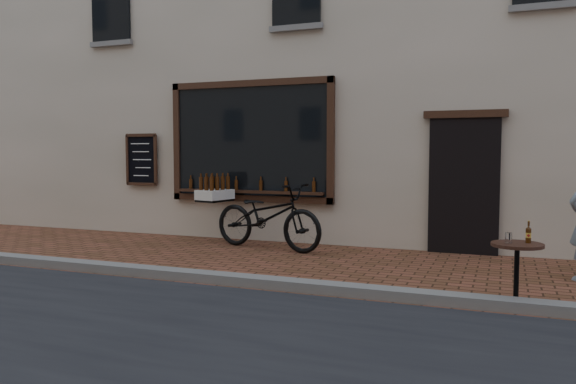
% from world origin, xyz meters
% --- Properties ---
extents(ground, '(90.00, 90.00, 0.00)m').
position_xyz_m(ground, '(0.00, 0.00, 0.00)').
color(ground, brown).
rests_on(ground, ground).
extents(kerb, '(90.00, 0.25, 0.12)m').
position_xyz_m(kerb, '(0.00, 0.20, 0.06)').
color(kerb, slate).
rests_on(kerb, ground).
extents(cargo_bicycle, '(2.56, 1.22, 1.21)m').
position_xyz_m(cargo_bicycle, '(-1.27, 2.71, 0.58)').
color(cargo_bicycle, black).
rests_on(cargo_bicycle, ground).
extents(bistro_table, '(0.54, 0.54, 0.92)m').
position_xyz_m(bistro_table, '(2.67, 0.37, 0.49)').
color(bistro_table, black).
rests_on(bistro_table, ground).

